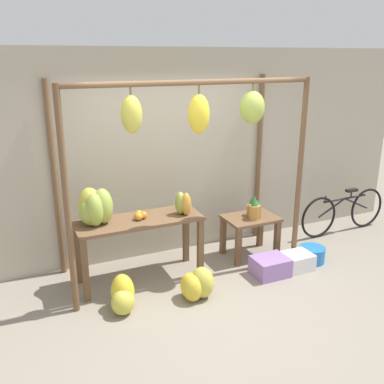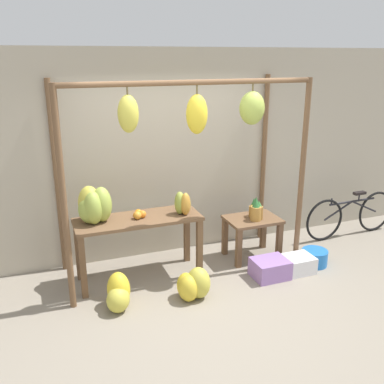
{
  "view_description": "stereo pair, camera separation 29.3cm",
  "coord_description": "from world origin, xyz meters",
  "views": [
    {
      "loc": [
        -1.97,
        -3.79,
        2.69
      ],
      "look_at": [
        0.11,
        0.87,
        1.06
      ],
      "focal_mm": 40.0,
      "sensor_mm": 36.0,
      "label": 1
    },
    {
      "loc": [
        -1.7,
        -3.9,
        2.69
      ],
      "look_at": [
        0.11,
        0.87,
        1.06
      ],
      "focal_mm": 40.0,
      "sensor_mm": 36.0,
      "label": 2
    }
  ],
  "objects": [
    {
      "name": "display_table_main",
      "position": [
        -0.59,
        0.87,
        0.67
      ],
      "size": [
        1.53,
        0.56,
        0.81
      ],
      "color": "brown",
      "rests_on": "ground_plane"
    },
    {
      "name": "stall_awning",
      "position": [
        0.07,
        0.67,
        1.8
      ],
      "size": [
        2.99,
        1.13,
        2.45
      ],
      "color": "brown",
      "rests_on": "ground_plane"
    },
    {
      "name": "papaya_pile",
      "position": [
        -0.03,
        0.81,
        0.94
      ],
      "size": [
        0.23,
        0.26,
        0.29
      ],
      "color": "#B2993D",
      "rests_on": "display_table_main"
    },
    {
      "name": "fruit_crate_white",
      "position": [
        0.95,
        0.29,
        0.12
      ],
      "size": [
        0.44,
        0.36,
        0.24
      ],
      "color": "#9970B7",
      "rests_on": "ground_plane"
    },
    {
      "name": "banana_pile_ground_left",
      "position": [
        -0.98,
        0.29,
        0.18
      ],
      "size": [
        0.37,
        0.45,
        0.41
      ],
      "color": "yellow",
      "rests_on": "ground_plane"
    },
    {
      "name": "display_table_side",
      "position": [
        1.0,
        0.89,
        0.44
      ],
      "size": [
        0.72,
        0.53,
        0.58
      ],
      "color": "brown",
      "rests_on": "ground_plane"
    },
    {
      "name": "orange_pile",
      "position": [
        -0.58,
        0.87,
        0.85
      ],
      "size": [
        0.16,
        0.2,
        0.09
      ],
      "color": "orange",
      "rests_on": "display_table_main"
    },
    {
      "name": "shop_wall_back",
      "position": [
        0.0,
        1.54,
        1.4
      ],
      "size": [
        8.0,
        0.08,
        2.8
      ],
      "color": "#B2A893",
      "rests_on": "ground_plane"
    },
    {
      "name": "banana_pile_ground_right",
      "position": [
        -0.15,
        0.17,
        0.17
      ],
      "size": [
        0.45,
        0.36,
        0.38
      ],
      "color": "gold",
      "rests_on": "ground_plane"
    },
    {
      "name": "ground_plane",
      "position": [
        0.0,
        0.0,
        0.0
      ],
      "size": [
        20.0,
        20.0,
        0.0
      ],
      "primitive_type": "plane",
      "color": "gray"
    },
    {
      "name": "fruit_crate_purple",
      "position": [
        1.36,
        0.29,
        0.11
      ],
      "size": [
        0.4,
        0.32,
        0.22
      ],
      "color": "silver",
      "rests_on": "ground_plane"
    },
    {
      "name": "blue_bucket",
      "position": [
        1.68,
        0.38,
        0.1
      ],
      "size": [
        0.35,
        0.35,
        0.21
      ],
      "color": "blue",
      "rests_on": "ground_plane"
    },
    {
      "name": "pineapple_cluster",
      "position": [
        1.03,
        0.87,
        0.7
      ],
      "size": [
        0.2,
        0.27,
        0.33
      ],
      "color": "#A3702D",
      "rests_on": "display_table_side"
    },
    {
      "name": "banana_pile_on_table",
      "position": [
        -1.11,
        0.92,
        1.01
      ],
      "size": [
        0.45,
        0.45,
        0.44
      ],
      "color": "#9EB247",
      "rests_on": "display_table_main"
    },
    {
      "name": "parked_bicycle",
      "position": [
        2.8,
        1.01,
        0.34
      ],
      "size": [
        1.66,
        0.09,
        0.7
      ],
      "color": "black",
      "rests_on": "ground_plane"
    }
  ]
}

